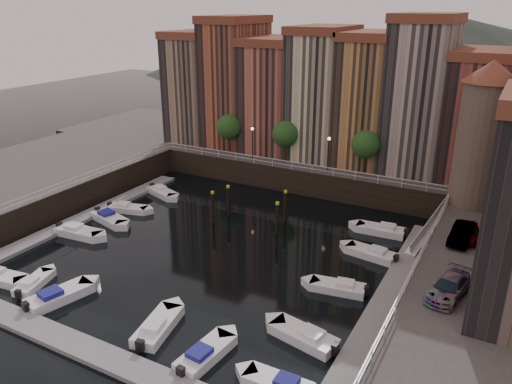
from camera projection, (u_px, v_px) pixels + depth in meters
The scene contains 31 objects.
ground at pixel (220, 246), 46.93m from camera, with size 200.00×200.00×0.00m, color black.
quay_far at pixel (322, 160), 67.75m from camera, with size 80.00×20.00×3.00m, color black.
quay_left at pixel (4, 189), 57.26m from camera, with size 20.00×36.00×3.00m, color black.
dock_left at pixel (87, 216), 53.28m from camera, with size 2.00×28.00×0.35m, color gray.
dock_right at pixel (389, 295), 38.81m from camera, with size 2.00×28.00×0.35m, color gray.
dock_near at pixel (82, 347), 32.90m from camera, with size 30.00×2.00×0.35m, color gray.
mountains at pixel (445, 57), 133.73m from camera, with size 145.00×100.00×18.00m.
far_terrace at pixel (344, 95), 60.87m from camera, with size 48.70×10.30×17.50m.
corner_tower at pixel (483, 133), 46.29m from camera, with size 5.20×5.20×13.80m.
promenade_trees at pixel (290, 135), 60.14m from camera, with size 21.20×3.20×5.20m.
street_lamps at pixel (289, 143), 59.41m from camera, with size 10.36×0.36×4.18m.
railings at pixel (245, 193), 49.60m from camera, with size 36.08×34.04×0.52m.
gangway at pixel (430, 225), 46.82m from camera, with size 2.78×8.32×3.73m.
mooring_pilings at pixel (250, 209), 51.27m from camera, with size 7.50×4.15×3.78m.
boat_left_0 at pixel (0, 277), 40.97m from camera, with size 4.80×2.27×1.08m.
boat_left_1 at pixel (78, 232), 48.95m from camera, with size 5.21×2.27×1.18m.
boat_left_2 at pixel (109, 218), 52.08m from camera, with size 5.19×3.04×1.16m.
boat_left_3 at pixel (127, 208), 54.72m from camera, with size 4.67×2.73×1.05m.
boat_left_4 at pixel (162, 192), 59.36m from camera, with size 4.86×3.12×1.09m.
boat_right_0 at pixel (279, 384), 29.47m from camera, with size 4.46×1.65×1.02m.
boat_right_1 at pixel (305, 336), 33.61m from camera, with size 5.22×2.77×1.17m.
boat_right_2 at pixel (339, 287), 39.51m from camera, with size 4.71×2.33×1.06m.
boat_right_3 at pixel (372, 253), 44.82m from camera, with size 4.91×2.40×1.10m.
boat_right_4 at pixel (382, 230), 49.42m from camera, with size 5.04×2.05×1.15m.
boat_near_0 at pixel (34, 283), 40.21m from camera, with size 2.49×4.18×0.94m.
boat_near_1 at pixel (58, 296), 38.22m from camera, with size 3.08×5.39×1.21m.
boat_near_2 at pixel (157, 327), 34.62m from camera, with size 2.77×5.22×1.17m.
boat_near_3 at pixel (205, 354), 31.94m from camera, with size 2.18×4.91×1.11m.
car_a at pixel (470, 233), 41.18m from camera, with size 1.54×3.82×1.30m, color gray.
car_b at pixel (462, 234), 40.79m from camera, with size 1.53×4.40×1.45m, color gray.
car_c at pixel (448, 288), 33.14m from camera, with size 1.89×4.66×1.35m, color gray.
Camera 1 is at (23.08, -35.33, 21.42)m, focal length 35.00 mm.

